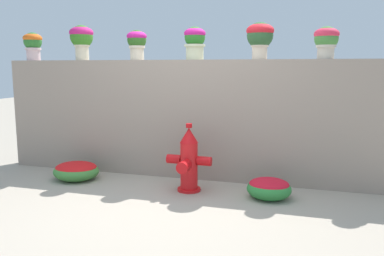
{
  "coord_description": "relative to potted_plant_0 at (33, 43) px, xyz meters",
  "views": [
    {
      "loc": [
        1.41,
        -3.77,
        1.44
      ],
      "look_at": [
        0.03,
        0.92,
        0.68
      ],
      "focal_mm": 37.01,
      "sensor_mm": 36.0,
      "label": 1
    }
  ],
  "objects": [
    {
      "name": "potted_plant_1",
      "position": [
        0.8,
        -0.01,
        0.06
      ],
      "size": [
        0.32,
        0.32,
        0.47
      ],
      "color": "beige",
      "rests_on": "stone_wall"
    },
    {
      "name": "ground_plane",
      "position": [
        2.38,
        -1.1,
        -1.77
      ],
      "size": [
        24.0,
        24.0,
        0.0
      ],
      "primitive_type": "plane",
      "color": "#A39786"
    },
    {
      "name": "potted_plant_4",
      "position": [
        3.21,
        0.01,
        0.04
      ],
      "size": [
        0.33,
        0.33,
        0.44
      ],
      "color": "beige",
      "rests_on": "stone_wall"
    },
    {
      "name": "flower_bush_left",
      "position": [
        0.97,
        -0.55,
        -1.64
      ],
      "size": [
        0.59,
        0.53,
        0.24
      ],
      "color": "#3F8038",
      "rests_on": "ground"
    },
    {
      "name": "stone_wall",
      "position": [
        2.38,
        0.02,
        -1.01
      ],
      "size": [
        5.33,
        0.28,
        1.52
      ],
      "primitive_type": "cube",
      "color": "gray",
      "rests_on": "ground"
    },
    {
      "name": "fire_hydrant",
      "position": [
        2.5,
        -0.6,
        -1.41
      ],
      "size": [
        0.53,
        0.42,
        0.8
      ],
      "color": "red",
      "rests_on": "ground"
    },
    {
      "name": "potted_plant_0",
      "position": [
        0.0,
        0.0,
        0.0
      ],
      "size": [
        0.26,
        0.26,
        0.39
      ],
      "color": "beige",
      "rests_on": "stone_wall"
    },
    {
      "name": "potted_plant_2",
      "position": [
        1.61,
        -0.01,
        -0.0
      ],
      "size": [
        0.26,
        0.26,
        0.39
      ],
      "color": "beige",
      "rests_on": "stone_wall"
    },
    {
      "name": "flower_bush_right",
      "position": [
        3.43,
        -0.61,
        -1.64
      ],
      "size": [
        0.49,
        0.44,
        0.24
      ],
      "color": "#2E7E38",
      "rests_on": "ground"
    },
    {
      "name": "potted_plant_5",
      "position": [
        3.97,
        0.0,
        -0.02
      ],
      "size": [
        0.28,
        0.28,
        0.37
      ],
      "color": "#BBB1A0",
      "rests_on": "stone_wall"
    },
    {
      "name": "potted_plant_3",
      "position": [
        2.39,
        0.02,
        0.0
      ],
      "size": [
        0.27,
        0.27,
        0.41
      ],
      "color": "beige",
      "rests_on": "stone_wall"
    }
  ]
}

